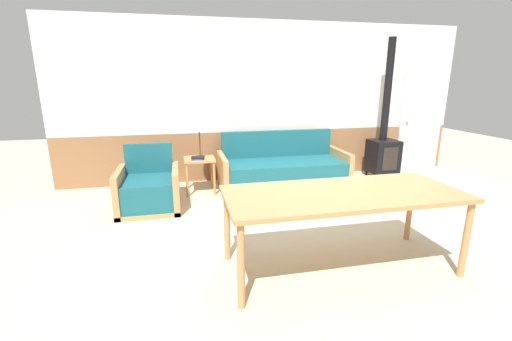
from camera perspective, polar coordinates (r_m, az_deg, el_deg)
ground_plane at (r=4.02m, az=11.84°, el=-11.06°), size 16.00×16.00×0.00m
wall_back at (r=6.11m, az=2.24°, el=11.29°), size 7.20×0.06×2.70m
couch at (r=5.72m, az=4.49°, el=-0.03°), size 2.10×0.88×0.89m
armchair at (r=4.94m, az=-17.38°, el=-3.15°), size 0.82×0.82×0.86m
side_table at (r=5.43m, az=-9.39°, el=0.94°), size 0.47×0.47×0.55m
table_lamp at (r=5.41m, az=-9.47°, el=7.43°), size 0.29×0.29×0.61m
book_stack at (r=5.33m, az=-9.70°, el=2.08°), size 0.20×0.15×0.04m
dining_table at (r=3.21m, az=14.32°, el=-4.55°), size 2.15×0.89×0.76m
wood_stove at (r=6.58m, az=20.51°, el=4.10°), size 0.48×0.46×2.43m
entry_door at (r=7.48m, az=25.75°, el=7.76°), size 0.90×0.09×1.99m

